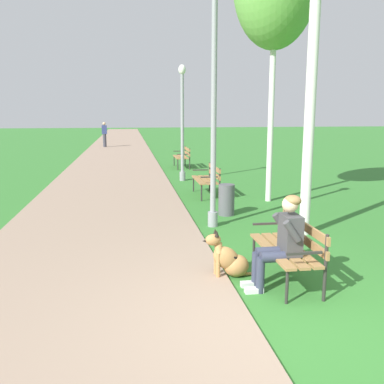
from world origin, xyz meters
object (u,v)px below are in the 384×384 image
(park_bench_mid, at_px, (208,177))
(park_bench_far, at_px, (183,155))
(lamp_post_near, at_px, (214,105))
(pedestrian_distant, at_px, (105,135))
(lamp_post_mid, at_px, (182,122))
(dog_shepherd, at_px, (229,259))
(park_bench_near, at_px, (290,245))
(person_seated_on_near_bench, at_px, (282,238))
(litter_bin, at_px, (226,200))

(park_bench_mid, bearing_deg, park_bench_far, 89.14)
(lamp_post_near, bearing_deg, pedestrian_distant, 98.91)
(park_bench_mid, relative_size, lamp_post_mid, 0.39)
(dog_shepherd, distance_m, lamp_post_mid, 8.77)
(park_bench_mid, xyz_separation_m, pedestrian_distant, (-3.65, 16.98, 0.33))
(park_bench_near, relative_size, person_seated_on_near_bench, 1.20)
(park_bench_near, relative_size, litter_bin, 2.14)
(park_bench_near, xyz_separation_m, park_bench_mid, (0.01, 6.10, 0.00))
(litter_bin, bearing_deg, park_bench_near, -90.08)
(park_bench_far, distance_m, litter_bin, 8.37)
(park_bench_near, bearing_deg, park_bench_far, 89.52)
(dog_shepherd, height_order, lamp_post_near, lamp_post_near)
(park_bench_far, distance_m, dog_shepherd, 12.00)
(park_bench_mid, height_order, pedestrian_distant, pedestrian_distant)
(lamp_post_near, height_order, lamp_post_mid, lamp_post_near)
(lamp_post_mid, distance_m, litter_bin, 5.26)
(park_bench_near, height_order, park_bench_far, same)
(park_bench_far, relative_size, person_seated_on_near_bench, 1.20)
(park_bench_mid, height_order, litter_bin, park_bench_mid)
(person_seated_on_near_bench, relative_size, litter_bin, 1.79)
(park_bench_near, height_order, lamp_post_near, lamp_post_near)
(park_bench_far, bearing_deg, park_bench_near, -90.48)
(park_bench_far, relative_size, lamp_post_mid, 0.39)
(park_bench_near, distance_m, pedestrian_distant, 23.36)
(park_bench_near, relative_size, dog_shepherd, 1.80)
(park_bench_mid, bearing_deg, person_seated_on_near_bench, -91.97)
(dog_shepherd, height_order, litter_bin, dog_shepherd)
(park_bench_mid, relative_size, lamp_post_near, 0.32)
(park_bench_mid, bearing_deg, dog_shepherd, -97.79)
(park_bench_far, xyz_separation_m, person_seated_on_near_bench, (-0.31, -12.43, 0.17))
(litter_bin, distance_m, pedestrian_distant, 19.59)
(park_bench_mid, bearing_deg, pedestrian_distant, 102.15)
(park_bench_near, xyz_separation_m, dog_shepherd, (-0.79, 0.24, -0.25))
(person_seated_on_near_bench, distance_m, lamp_post_mid, 9.15)
(lamp_post_mid, bearing_deg, pedestrian_distant, 103.01)
(lamp_post_near, bearing_deg, park_bench_mid, 81.09)
(park_bench_far, xyz_separation_m, lamp_post_mid, (-0.45, -3.37, 1.46))
(park_bench_far, distance_m, lamp_post_near, 9.48)
(lamp_post_mid, bearing_deg, dog_shepherd, -92.94)
(park_bench_far, bearing_deg, lamp_post_mid, -97.63)
(person_seated_on_near_bench, height_order, lamp_post_mid, lamp_post_mid)
(park_bench_near, relative_size, park_bench_far, 1.00)
(person_seated_on_near_bench, distance_m, pedestrian_distant, 23.56)
(person_seated_on_near_bench, bearing_deg, pedestrian_distant, 98.39)
(park_bench_far, xyz_separation_m, dog_shepherd, (-0.89, -11.96, -0.25))
(lamp_post_near, height_order, pedestrian_distant, lamp_post_near)
(person_seated_on_near_bench, relative_size, pedestrian_distant, 0.76)
(park_bench_far, relative_size, dog_shepherd, 1.80)
(park_bench_far, relative_size, lamp_post_near, 0.32)
(park_bench_near, distance_m, park_bench_mid, 6.10)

